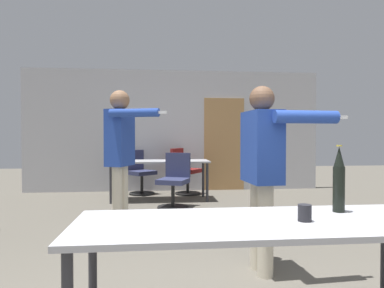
% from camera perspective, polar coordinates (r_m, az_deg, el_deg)
% --- Properties ---
extents(back_wall, '(6.48, 0.12, 2.65)m').
position_cam_1_polar(back_wall, '(7.59, -2.68, 2.19)').
color(back_wall, '#BCBCC1').
rests_on(back_wall, ground_plane).
extents(conference_table_near, '(1.96, 0.68, 0.74)m').
position_cam_1_polar(conference_table_near, '(1.92, 11.03, -14.44)').
color(conference_table_near, '#A8A8AD').
rests_on(conference_table_near, ground_plane).
extents(conference_table_far, '(1.84, 0.67, 0.74)m').
position_cam_1_polar(conference_table_far, '(6.45, -5.43, -3.42)').
color(conference_table_far, '#A8A8AD').
rests_on(conference_table_far, ground_plane).
extents(person_near_casual, '(0.78, 0.65, 1.63)m').
position_cam_1_polar(person_near_casual, '(3.04, 11.78, -2.79)').
color(person_near_casual, beige).
rests_on(person_near_casual, ground_plane).
extents(person_right_polo, '(0.72, 0.74, 1.74)m').
position_cam_1_polar(person_right_polo, '(4.15, -11.74, -0.49)').
color(person_right_polo, beige).
rests_on(person_right_polo, ground_plane).
extents(office_chair_far_left, '(0.61, 0.65, 0.91)m').
position_cam_1_polar(office_chair_far_left, '(5.79, -2.94, -6.40)').
color(office_chair_far_left, black).
rests_on(office_chair_far_left, ground_plane).
extents(office_chair_side_rolled, '(0.67, 0.69, 0.91)m').
position_cam_1_polar(office_chair_side_rolled, '(7.22, -8.72, -4.92)').
color(office_chair_side_rolled, black).
rests_on(office_chair_side_rolled, ground_plane).
extents(office_chair_far_right, '(0.68, 0.67, 0.94)m').
position_cam_1_polar(office_chair_far_right, '(7.14, -1.25, -4.75)').
color(office_chair_far_right, black).
rests_on(office_chair_far_right, ground_plane).
extents(beer_bottle, '(0.07, 0.07, 0.40)m').
position_cam_1_polar(beer_bottle, '(2.21, 23.29, -5.60)').
color(beer_bottle, black).
rests_on(beer_bottle, conference_table_near).
extents(drink_cup, '(0.07, 0.07, 0.09)m').
position_cam_1_polar(drink_cup, '(1.93, 18.27, -10.84)').
color(drink_cup, '#232328').
rests_on(drink_cup, conference_table_near).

